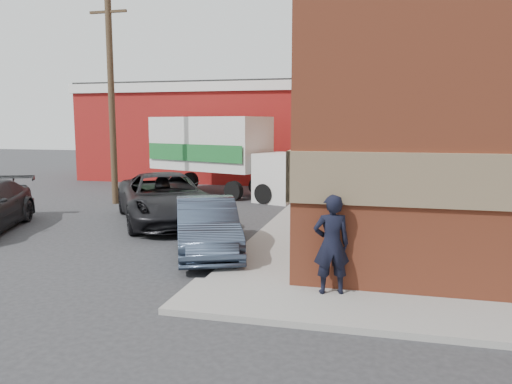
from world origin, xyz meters
The scene contains 8 objects.
ground centered at (0.00, 0.00, 0.00)m, with size 90.00×90.00×0.00m, color #28282B.
sidewalk_west centered at (0.60, 9.00, 0.06)m, with size 1.80×18.00×0.12m, color gray.
warehouse centered at (-6.00, 20.00, 2.81)m, with size 16.30×8.30×5.60m.
utility_pole centered at (-7.50, 9.00, 4.75)m, with size 2.00×0.26×9.00m.
man centered at (2.34, -0.25, 1.07)m, with size 0.69×0.45×1.90m, color black.
sedan centered at (-1.09, 2.36, 0.70)m, with size 1.49×4.27×1.41m, color #2F3C4F.
suv_a centered at (-3.83, 5.85, 0.83)m, with size 2.74×5.94×1.65m, color black.
box_truck centered at (-3.91, 12.34, 2.08)m, with size 7.61×4.52×3.61m.
Camera 1 is at (3.20, -9.48, 3.34)m, focal length 35.00 mm.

